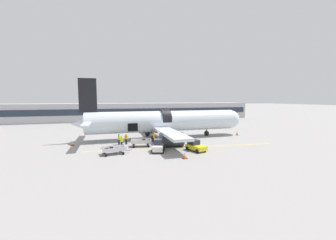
# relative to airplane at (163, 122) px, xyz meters

# --- Properties ---
(ground_plane) EXTENTS (500.00, 500.00, 0.00)m
(ground_plane) POSITION_rel_airplane_xyz_m (-2.06, -5.14, -3.10)
(ground_plane) COLOR gray
(apron_marking_line) EXTENTS (29.60, 3.23, 0.01)m
(apron_marking_line) POSITION_rel_airplane_xyz_m (1.24, -8.23, -3.09)
(apron_marking_line) COLOR yellow
(apron_marking_line) RESTS_ON ground_plane
(terminal_strip) EXTENTS (88.35, 8.74, 5.89)m
(terminal_strip) POSITION_rel_airplane_xyz_m (-2.06, 36.04, -0.15)
(terminal_strip) COLOR #B2B2B7
(terminal_strip) RESTS_ON ground_plane
(airplane) EXTENTS (32.47, 26.79, 10.88)m
(airplane) POSITION_rel_airplane_xyz_m (0.00, 0.00, 0.00)
(airplane) COLOR silver
(airplane) RESTS_ON ground_plane
(baggage_tug_lead) EXTENTS (2.60, 3.46, 1.53)m
(baggage_tug_lead) POSITION_rel_airplane_xyz_m (2.08, -10.56, -2.43)
(baggage_tug_lead) COLOR yellow
(baggage_tug_lead) RESTS_ON ground_plane
(baggage_tug_mid) EXTENTS (2.35, 2.98, 1.71)m
(baggage_tug_mid) POSITION_rel_airplane_xyz_m (-3.21, -9.55, -2.38)
(baggage_tug_mid) COLOR silver
(baggage_tug_mid) RESTS_ON ground_plane
(baggage_cart_loading) EXTENTS (4.19, 2.24, 1.15)m
(baggage_cart_loading) POSITION_rel_airplane_xyz_m (-4.87, -5.81, -2.51)
(baggage_cart_loading) COLOR silver
(baggage_cart_loading) RESTS_ON ground_plane
(baggage_cart_queued) EXTENTS (4.16, 2.39, 0.99)m
(baggage_cart_queued) POSITION_rel_airplane_xyz_m (-9.27, -9.19, -2.58)
(baggage_cart_queued) COLOR silver
(baggage_cart_queued) RESTS_ON ground_plane
(ground_crew_loader_a) EXTENTS (0.56, 0.51, 1.65)m
(ground_crew_loader_a) POSITION_rel_airplane_xyz_m (-7.95, -5.12, -2.23)
(ground_crew_loader_a) COLOR #1E2338
(ground_crew_loader_a) RESTS_ON ground_plane
(ground_crew_loader_b) EXTENTS (0.47, 0.64, 1.84)m
(ground_crew_loader_b) POSITION_rel_airplane_xyz_m (-2.53, -4.14, -2.13)
(ground_crew_loader_b) COLOR black
(ground_crew_loader_b) RESTS_ON ground_plane
(ground_crew_driver) EXTENTS (0.60, 0.54, 1.78)m
(ground_crew_driver) POSITION_rel_airplane_xyz_m (-7.11, -3.48, -2.16)
(ground_crew_driver) COLOR black
(ground_crew_driver) RESTS_ON ground_plane
(ground_crew_supervisor) EXTENTS (0.45, 0.61, 1.75)m
(ground_crew_supervisor) POSITION_rel_airplane_xyz_m (-8.26, -3.44, -2.18)
(ground_crew_supervisor) COLOR #1E2338
(ground_crew_supervisor) RESTS_ON ground_plane
(safety_cone_nose) EXTENTS (0.57, 0.57, 0.79)m
(safety_cone_nose) POSITION_rel_airplane_xyz_m (15.54, -1.22, -2.72)
(safety_cone_nose) COLOR black
(safety_cone_nose) RESTS_ON ground_plane
(safety_cone_engine_left) EXTENTS (0.61, 0.61, 0.74)m
(safety_cone_engine_left) POSITION_rel_airplane_xyz_m (-0.82, -13.84, -2.75)
(safety_cone_engine_left) COLOR black
(safety_cone_engine_left) RESTS_ON ground_plane
(safety_cone_wingtip) EXTENTS (0.64, 0.64, 0.67)m
(safety_cone_wingtip) POSITION_rel_airplane_xyz_m (1.18, -7.70, -2.79)
(safety_cone_wingtip) COLOR black
(safety_cone_wingtip) RESTS_ON ground_plane
(safety_cone_tail) EXTENTS (0.56, 0.56, 0.74)m
(safety_cone_tail) POSITION_rel_airplane_xyz_m (-15.49, -2.00, -2.75)
(safety_cone_tail) COLOR black
(safety_cone_tail) RESTS_ON ground_plane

